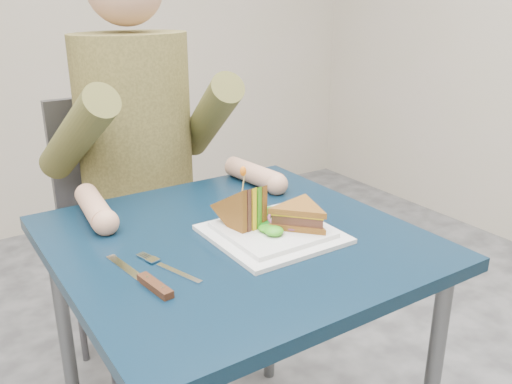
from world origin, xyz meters
TOP-DOWN VIEW (x-y plane):
  - table at (0.00, 0.00)m, footprint 0.75×0.75m
  - chair at (0.00, 0.65)m, footprint 0.42×0.40m
  - diner at (-0.00, 0.54)m, footprint 0.54×0.59m
  - plate at (0.07, -0.05)m, footprint 0.26×0.26m
  - sandwich_flat at (0.12, -0.07)m, footprint 0.21×0.21m
  - sandwich_upright at (0.02, -0.00)m, footprint 0.09×0.15m
  - fork at (-0.19, -0.06)m, footprint 0.06×0.18m
  - knife at (-0.24, -0.10)m, footprint 0.05×0.22m
  - toothpick at (0.02, -0.00)m, footprint 0.01×0.01m
  - toothpick_frill at (0.02, -0.00)m, footprint 0.01×0.01m
  - lettuce_spill at (0.07, -0.04)m, footprint 0.15×0.13m
  - onion_ring at (0.08, -0.04)m, footprint 0.04×0.04m

SIDE VIEW (x-z plane):
  - chair at x=0.00m, z-range 0.08..1.01m
  - table at x=0.00m, z-range 0.29..1.02m
  - fork at x=-0.19m, z-range 0.73..0.74m
  - knife at x=-0.24m, z-range 0.73..0.74m
  - plate at x=0.07m, z-range 0.73..0.75m
  - lettuce_spill at x=0.07m, z-range 0.75..0.77m
  - onion_ring at x=0.08m, z-range 0.75..0.78m
  - sandwich_flat at x=0.12m, z-range 0.75..0.80m
  - sandwich_upright at x=0.02m, z-range 0.71..0.86m
  - toothpick at x=0.02m, z-range 0.82..0.88m
  - toothpick_frill at x=0.02m, z-range 0.87..0.89m
  - diner at x=0.00m, z-range 0.54..1.29m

